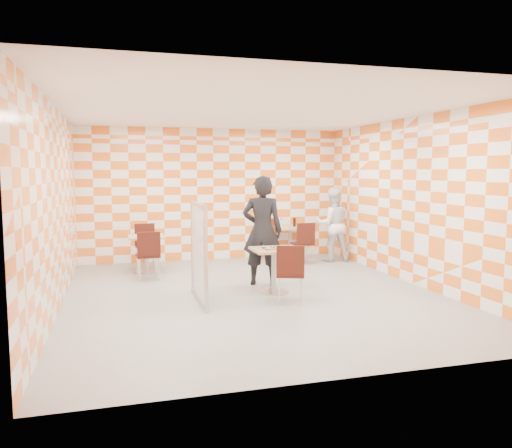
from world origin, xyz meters
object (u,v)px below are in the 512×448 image
(sport_bottle, at_px, (281,223))
(man_white, at_px, (332,224))
(main_table, at_px, (274,263))
(chair_empty_far, at_px, (146,242))
(chair_second_front, at_px, (304,240))
(man_dark, at_px, (262,231))
(chair_empty_near, at_px, (148,252))
(soda_bottle, at_px, (294,222))
(partition, at_px, (199,252))
(empty_table, at_px, (147,248))
(chair_second_side, at_px, (270,236))
(second_table, at_px, (290,237))
(chair_main_front, at_px, (290,269))

(sport_bottle, bearing_deg, man_white, -29.57)
(main_table, relative_size, chair_empty_far, 0.81)
(chair_second_front, distance_m, man_white, 0.88)
(man_dark, bearing_deg, sport_bottle, -93.84)
(chair_empty_near, height_order, soda_bottle, soda_bottle)
(partition, bearing_deg, main_table, 10.42)
(empty_table, xyz_separation_m, chair_second_side, (2.83, 0.84, 0.04))
(empty_table, bearing_deg, second_table, 12.87)
(chair_main_front, relative_size, chair_empty_far, 1.00)
(chair_second_side, relative_size, soda_bottle, 4.02)
(chair_second_front, distance_m, sport_bottle, 0.93)
(partition, xyz_separation_m, man_dark, (1.28, 0.89, 0.19))
(partition, bearing_deg, soda_bottle, 50.12)
(chair_empty_far, bearing_deg, sport_bottle, 4.47)
(chair_second_front, relative_size, chair_empty_near, 1.00)
(empty_table, xyz_separation_m, partition, (0.66, -2.52, 0.28))
(man_dark, height_order, soda_bottle, man_dark)
(chair_empty_near, bearing_deg, second_table, 24.19)
(main_table, height_order, man_dark, man_dark)
(empty_table, bearing_deg, partition, -75.36)
(partition, xyz_separation_m, sport_bottle, (2.46, 3.35, 0.05))
(empty_table, height_order, chair_empty_far, chair_empty_far)
(soda_bottle, bearing_deg, main_table, -115.60)
(second_table, height_order, chair_second_front, chair_second_front)
(main_table, xyz_separation_m, empty_table, (-1.95, 2.28, 0.00))
(main_table, height_order, chair_empty_near, chair_empty_near)
(chair_empty_far, height_order, sport_bottle, sport_bottle)
(chair_second_side, bearing_deg, chair_empty_far, -175.02)
(chair_second_front, height_order, sport_bottle, sport_bottle)
(partition, bearing_deg, chair_empty_near, 110.45)
(main_table, relative_size, man_dark, 0.38)
(second_table, height_order, man_white, man_white)
(man_dark, bearing_deg, chair_main_front, 112.91)
(chair_empty_near, xyz_separation_m, soda_bottle, (3.43, 1.53, 0.31))
(sport_bottle, xyz_separation_m, soda_bottle, (0.30, -0.05, 0.01))
(chair_empty_near, bearing_deg, chair_second_front, 12.11)
(chair_second_side, xyz_separation_m, man_dark, (-0.89, -2.47, 0.43))
(chair_empty_near, distance_m, partition, 1.92)
(chair_second_side, distance_m, chair_empty_near, 3.25)
(chair_second_front, bearing_deg, main_table, -121.76)
(chair_empty_near, distance_m, chair_empty_far, 1.33)
(second_table, relative_size, chair_empty_far, 0.81)
(chair_second_side, relative_size, chair_empty_near, 1.00)
(chair_empty_near, height_order, chair_empty_far, same)
(chair_second_front, relative_size, chair_empty_far, 1.00)
(chair_empty_near, bearing_deg, main_table, -38.24)
(main_table, bearing_deg, second_table, 65.83)
(partition, distance_m, sport_bottle, 4.16)
(main_table, distance_m, sport_bottle, 3.34)
(chair_empty_far, distance_m, soda_bottle, 3.43)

